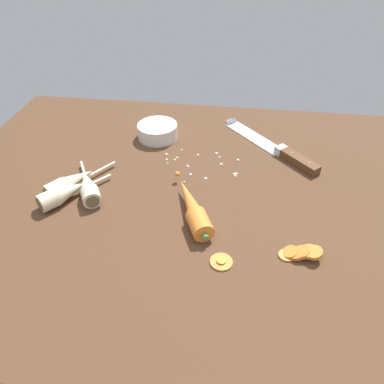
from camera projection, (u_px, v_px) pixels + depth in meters
The scene contains 10 objects.
ground_plane at pixel (193, 198), 82.67cm from camera, with size 120.00×90.00×4.00cm, color brown.
chefs_knife at pixel (265, 142), 97.16cm from camera, with size 25.86×27.94×4.18cm.
whole_carrot at pixel (192, 207), 73.98cm from camera, with size 10.96×20.49×4.20cm.
parsnip_front at pixel (71, 182), 80.93cm from camera, with size 12.16×16.49×4.00cm.
parsnip_mid_left at pixel (88, 187), 79.67cm from camera, with size 10.70×16.37×4.00cm.
parsnip_mid_right at pixel (64, 193), 77.82cm from camera, with size 12.76×14.83×4.00cm.
carrot_slice_stack at pixel (300, 253), 65.83cm from camera, with size 7.82×3.55×2.69cm.
carrot_slice_stray_near at pixel (221, 261), 65.07cm from camera, with size 4.17×4.17×0.70cm.
prep_bowl at pixel (158, 131), 99.07cm from camera, with size 11.00×11.00×4.00cm.
mince_crumbs at pixel (205, 163), 89.64cm from camera, with size 19.42×14.29×0.89cm.
Camera 1 is at (8.27, -63.01, 50.90)cm, focal length 33.55 mm.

